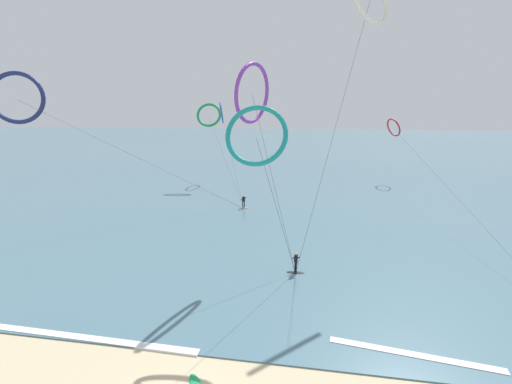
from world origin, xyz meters
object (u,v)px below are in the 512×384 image
at_px(kite_emerald, 209,115).
at_px(kite_crimson, 394,128).
at_px(kite_navy, 17,98).
at_px(kite_cobalt, 222,113).
at_px(kite_violet, 252,93).
at_px(surfer_charcoal, 296,264).
at_px(kite_teal, 256,136).
at_px(surfer_coral, 244,202).

bearing_deg(kite_emerald, kite_crimson, 9.19).
xyz_separation_m(kite_navy, kite_cobalt, (12.13, 31.59, -1.87)).
xyz_separation_m(kite_violet, kite_crimson, (18.11, 37.68, -4.56)).
distance_m(surfer_charcoal, kite_violet, 13.82).
height_order(kite_navy, kite_teal, kite_navy).
relative_size(kite_navy, kite_violet, 1.38).
bearing_deg(kite_teal, surfer_coral, 104.40).
relative_size(kite_teal, kite_crimson, 0.27).
relative_size(kite_crimson, kite_emerald, 3.19).
bearing_deg(kite_cobalt, kite_violet, -175.31).
bearing_deg(surfer_coral, kite_crimson, -9.86).
height_order(kite_navy, kite_cobalt, kite_navy).
bearing_deg(kite_crimson, kite_violet, 128.54).
height_order(kite_navy, kite_violet, kite_navy).
bearing_deg(kite_violet, kite_teal, 34.67).
xyz_separation_m(kite_teal, kite_crimson, (16.67, 44.43, -1.84)).
bearing_deg(surfer_charcoal, kite_emerald, 8.82).
xyz_separation_m(surfer_charcoal, kite_teal, (-2.38, -4.59, 10.38)).
relative_size(kite_navy, kite_crimson, 0.47).
relative_size(surfer_charcoal, kite_violet, 0.10).
height_order(surfer_coral, kite_emerald, kite_emerald).
bearing_deg(kite_navy, kite_cobalt, 48.30).
xyz_separation_m(kite_cobalt, kite_teal, (13.18, -41.64, -0.69)).
xyz_separation_m(kite_crimson, kite_emerald, (-30.61, -8.02, 2.22)).
height_order(surfer_charcoal, kite_navy, kite_navy).
relative_size(kite_cobalt, kite_crimson, 0.44).
xyz_separation_m(surfer_charcoal, kite_navy, (-27.70, 5.46, 12.94)).
distance_m(kite_cobalt, kite_crimson, 30.09).
xyz_separation_m(kite_teal, kite_emerald, (-13.94, 36.41, 0.38)).
bearing_deg(surfer_charcoal, kite_navy, 60.52).
bearing_deg(kite_violet, surfer_coral, -143.11).
relative_size(kite_teal, kite_emerald, 0.86).
height_order(surfer_coral, kite_cobalt, kite_cobalt).
relative_size(surfer_coral, kite_navy, 0.08).
distance_m(surfer_coral, kite_emerald, 19.54).
distance_m(kite_navy, kite_teal, 27.36).
bearing_deg(kite_teal, kite_cobalt, 108.40).
bearing_deg(kite_crimson, kite_teal, 133.63).
xyz_separation_m(surfer_coral, kite_violet, (3.99, -15.75, 13.11)).
relative_size(kite_cobalt, kite_emerald, 1.39).
relative_size(kite_violet, kite_crimson, 0.34).
bearing_deg(kite_navy, kite_crimson, 18.62).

